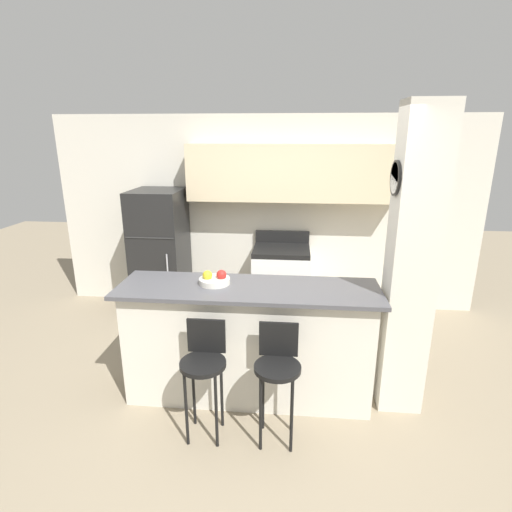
# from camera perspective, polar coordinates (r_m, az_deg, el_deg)

# --- Properties ---
(ground_plane) EXTENTS (14.00, 14.00, 0.00)m
(ground_plane) POSITION_cam_1_polar(r_m,az_deg,el_deg) (3.91, -1.07, -19.03)
(ground_plane) COLOR gray
(wall_back) EXTENTS (5.60, 0.38, 2.55)m
(wall_back) POSITION_cam_1_polar(r_m,az_deg,el_deg) (5.24, 2.89, 8.28)
(wall_back) COLOR silver
(wall_back) RESTS_ON ground_plane
(pillar_right) EXTENTS (0.38, 0.32, 2.55)m
(pillar_right) POSITION_cam_1_polar(r_m,az_deg,el_deg) (3.46, 21.25, -1.39)
(pillar_right) COLOR silver
(pillar_right) RESTS_ON ground_plane
(counter_bar) EXTENTS (2.24, 0.65, 1.06)m
(counter_bar) POSITION_cam_1_polar(r_m,az_deg,el_deg) (3.62, -1.11, -12.18)
(counter_bar) COLOR silver
(counter_bar) RESTS_ON ground_plane
(refrigerator) EXTENTS (0.63, 0.73, 1.64)m
(refrigerator) POSITION_cam_1_polar(r_m,az_deg,el_deg) (5.34, -13.47, 0.42)
(refrigerator) COLOR black
(refrigerator) RESTS_ON ground_plane
(stove_range) EXTENTS (0.72, 0.62, 1.07)m
(stove_range) POSITION_cam_1_polar(r_m,az_deg,el_deg) (5.24, 3.57, -3.60)
(stove_range) COLOR white
(stove_range) RESTS_ON ground_plane
(bar_stool_left) EXTENTS (0.35, 0.35, 0.94)m
(bar_stool_left) POSITION_cam_1_polar(r_m,az_deg,el_deg) (3.19, -7.42, -14.99)
(bar_stool_left) COLOR black
(bar_stool_left) RESTS_ON ground_plane
(bar_stool_right) EXTENTS (0.35, 0.35, 0.94)m
(bar_stool_right) POSITION_cam_1_polar(r_m,az_deg,el_deg) (3.12, 3.11, -15.61)
(bar_stool_right) COLOR black
(bar_stool_right) RESTS_ON ground_plane
(fruit_bowl) EXTENTS (0.27, 0.27, 0.12)m
(fruit_bowl) POSITION_cam_1_polar(r_m,az_deg,el_deg) (3.48, -5.92, -3.34)
(fruit_bowl) COLOR silver
(fruit_bowl) RESTS_ON counter_bar
(trash_bin) EXTENTS (0.28, 0.28, 0.38)m
(trash_bin) POSITION_cam_1_polar(r_m,az_deg,el_deg) (5.18, -8.24, -7.23)
(trash_bin) COLOR black
(trash_bin) RESTS_ON ground_plane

